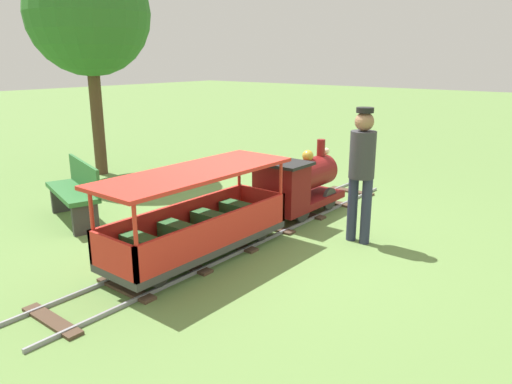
% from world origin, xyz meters
% --- Properties ---
extents(ground_plane, '(60.00, 60.00, 0.00)m').
position_xyz_m(ground_plane, '(0.00, 0.00, 0.00)').
color(ground_plane, '#608442').
extents(track, '(0.76, 6.05, 0.04)m').
position_xyz_m(track, '(0.00, -0.18, 0.02)').
color(track, gray).
rests_on(track, ground_plane).
extents(locomotive, '(0.72, 1.45, 0.98)m').
position_xyz_m(locomotive, '(0.00, 0.85, 0.48)').
color(locomotive, maroon).
rests_on(locomotive, ground_plane).
extents(passenger_car, '(0.82, 2.35, 0.97)m').
position_xyz_m(passenger_car, '(0.00, -1.08, 0.42)').
color(passenger_car, '#3F3F3F').
rests_on(passenger_car, ground_plane).
extents(conductor_person, '(0.30, 0.30, 1.62)m').
position_xyz_m(conductor_person, '(1.13, 0.50, 0.96)').
color(conductor_person, '#282D47').
rests_on(conductor_person, ground_plane).
extents(park_bench, '(1.36, 0.76, 0.82)m').
position_xyz_m(park_bench, '(-2.21, -1.21, 0.42)').
color(park_bench, '#2D6B33').
rests_on(park_bench, ground_plane).
extents(oak_tree_near, '(2.19, 2.19, 4.01)m').
position_xyz_m(oak_tree_near, '(-4.40, 0.65, 2.90)').
color(oak_tree_near, '#4C3823').
rests_on(oak_tree_near, ground_plane).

